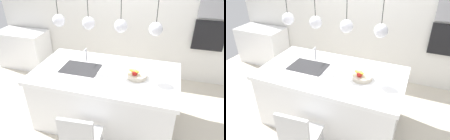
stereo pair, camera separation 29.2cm
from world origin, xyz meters
The scene contains 13 objects.
floor centered at (0.00, 0.00, 0.00)m, with size 6.60×6.60×0.00m, color beige.
back_wall centered at (0.00, 1.65, 1.30)m, with size 6.00×0.10×2.60m, color silver.
kitchen_island centered at (0.00, 0.00, 0.45)m, with size 2.07×1.14×0.89m.
sink_basin centered at (-0.38, 0.00, 0.89)m, with size 0.56×0.40×0.02m, color #2D2D30.
faucet centered at (-0.38, 0.21, 1.03)m, with size 0.02×0.17×0.22m.
fruit_bowl centered at (0.45, -0.02, 0.93)m, with size 0.27×0.27×0.15m.
side_counter centered at (-2.40, 1.28, 0.41)m, with size 1.10×0.60×0.83m, color white.
oven centered at (1.52, 1.58, 1.03)m, with size 0.56×0.08×0.56m, color black.
chair_near centered at (-0.02, -0.91, 0.50)m, with size 0.45×0.47×0.90m.
pendant_light_left centered at (-0.64, 0.00, 1.59)m, with size 0.17×0.17×0.77m.
pendant_light_center_left centered at (-0.21, 0.00, 1.59)m, with size 0.17×0.17×0.77m.
pendant_light_center_right centered at (0.21, 0.00, 1.59)m, with size 0.17×0.17×0.77m.
pendant_light_right centered at (0.64, 0.00, 1.59)m, with size 0.17×0.17×0.77m.
Camera 2 is at (1.07, -2.34, 2.40)m, focal length 33.34 mm.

